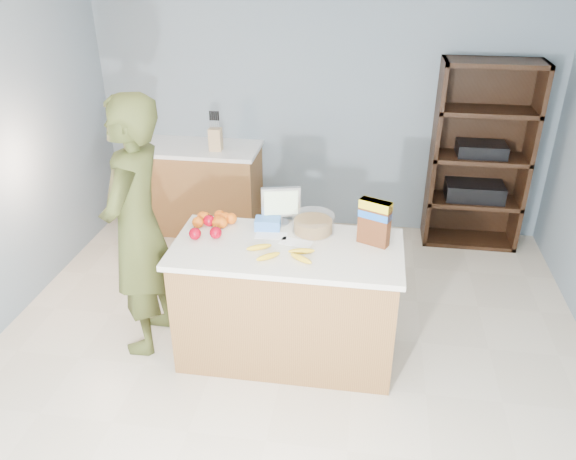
# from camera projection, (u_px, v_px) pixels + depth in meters

# --- Properties ---
(floor) EXTENTS (4.50, 5.00, 0.02)m
(floor) POSITION_uv_depth(u_px,v_px,m) (281.00, 379.00, 3.93)
(floor) COLOR beige
(floor) RESTS_ON ground
(walls) EXTENTS (4.52, 5.02, 2.51)m
(walls) POSITION_uv_depth(u_px,v_px,m) (279.00, 156.00, 3.17)
(walls) COLOR gray
(walls) RESTS_ON ground
(counter_peninsula) EXTENTS (1.56, 0.76, 0.90)m
(counter_peninsula) POSITION_uv_depth(u_px,v_px,m) (287.00, 306.00, 4.01)
(counter_peninsula) COLOR brown
(counter_peninsula) RESTS_ON ground
(back_cabinet) EXTENTS (1.24, 0.62, 0.90)m
(back_cabinet) POSITION_uv_depth(u_px,v_px,m) (201.00, 188.00, 5.82)
(back_cabinet) COLOR brown
(back_cabinet) RESTS_ON ground
(shelving_unit) EXTENTS (0.90, 0.40, 1.80)m
(shelving_unit) POSITION_uv_depth(u_px,v_px,m) (478.00, 159.00, 5.39)
(shelving_unit) COLOR black
(shelving_unit) RESTS_ON ground
(person) EXTENTS (0.46, 0.70, 1.90)m
(person) POSITION_uv_depth(u_px,v_px,m) (138.00, 229.00, 3.90)
(person) COLOR #3A3F1A
(person) RESTS_ON ground
(knife_block) EXTENTS (0.12, 0.10, 0.31)m
(knife_block) POSITION_uv_depth(u_px,v_px,m) (216.00, 139.00, 5.45)
(knife_block) COLOR tan
(knife_block) RESTS_ON back_cabinet
(envelopes) EXTENTS (0.42, 0.21, 0.00)m
(envelopes) POSITION_uv_depth(u_px,v_px,m) (283.00, 239.00, 3.87)
(envelopes) COLOR white
(envelopes) RESTS_ON counter_peninsula
(bananas) EXTENTS (0.47, 0.24, 0.04)m
(bananas) POSITION_uv_depth(u_px,v_px,m) (282.00, 253.00, 3.66)
(bananas) COLOR yellow
(bananas) RESTS_ON counter_peninsula
(apples) EXTENTS (0.22, 0.29, 0.09)m
(apples) POSITION_uv_depth(u_px,v_px,m) (207.00, 229.00, 3.92)
(apples) COLOR #970011
(apples) RESTS_ON counter_peninsula
(oranges) EXTENTS (0.30, 0.21, 0.08)m
(oranges) POSITION_uv_depth(u_px,v_px,m) (216.00, 219.00, 4.05)
(oranges) COLOR #E35C0E
(oranges) RESTS_ON counter_peninsula
(blue_carton) EXTENTS (0.19, 0.13, 0.08)m
(blue_carton) POSITION_uv_depth(u_px,v_px,m) (268.00, 224.00, 4.00)
(blue_carton) COLOR blue
(blue_carton) RESTS_ON counter_peninsula
(salad_bowl) EXTENTS (0.30, 0.30, 0.13)m
(salad_bowl) POSITION_uv_depth(u_px,v_px,m) (313.00, 224.00, 3.95)
(salad_bowl) COLOR #267219
(salad_bowl) RESTS_ON counter_peninsula
(tv) EXTENTS (0.28, 0.12, 0.28)m
(tv) POSITION_uv_depth(u_px,v_px,m) (281.00, 204.00, 4.02)
(tv) COLOR silver
(tv) RESTS_ON counter_peninsula
(cereal_box) EXTENTS (0.23, 0.16, 0.32)m
(cereal_box) POSITION_uv_depth(u_px,v_px,m) (375.00, 219.00, 3.73)
(cereal_box) COLOR #592B14
(cereal_box) RESTS_ON counter_peninsula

